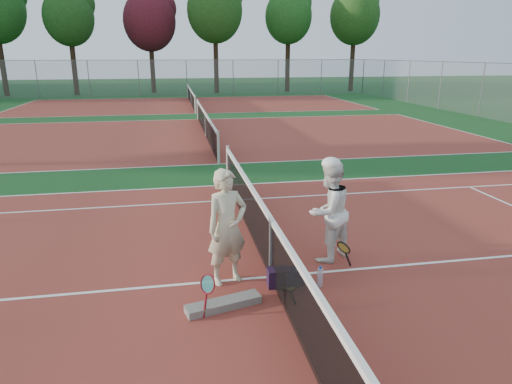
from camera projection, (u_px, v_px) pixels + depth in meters
ground at (270, 277)px, 7.35m from camera, size 130.00×130.00×0.00m
court_main at (270, 277)px, 7.35m from camera, size 23.77×10.97×0.01m
court_far_a at (206, 136)px, 20.06m from camera, size 23.77×10.97×0.01m
court_far_b at (191, 104)px, 32.77m from camera, size 23.77×10.97×0.01m
net_main at (271, 248)px, 7.20m from camera, size 0.10×10.98×1.02m
net_far_a at (205, 124)px, 19.91m from camera, size 0.10×10.98×1.02m
net_far_b at (191, 97)px, 32.62m from camera, size 0.10×10.98×1.02m
fence_back at (187, 78)px, 38.93m from camera, size 32.00×0.06×3.00m
player_a at (227, 227)px, 6.96m from camera, size 0.78×0.64×1.82m
player_b at (329, 211)px, 7.76m from camera, size 1.07×1.00×1.76m
racket_red at (208, 295)px, 6.22m from camera, size 0.32×0.31×0.59m
racket_black_held at (343, 256)px, 7.50m from camera, size 0.43×0.42×0.53m
racket_spare at (289, 287)px, 6.97m from camera, size 0.29×0.61×0.07m
sports_bag_navy at (292, 278)px, 7.05m from camera, size 0.39×0.32×0.27m
sports_bag_purple at (279, 277)px, 7.03m from camera, size 0.36×0.26×0.29m
net_cover_canvas at (224, 304)px, 6.44m from camera, size 1.12×0.52×0.11m
water_bottle at (320, 278)px, 7.01m from camera, size 0.09×0.09×0.30m
tree_back_1 at (69, 18)px, 38.48m from camera, size 4.18×4.18×8.88m
tree_back_maroon at (150, 21)px, 40.93m from camera, size 4.67×4.67×9.03m
tree_back_3 at (215, 11)px, 40.84m from camera, size 4.97×4.97×10.08m
tree_back_4 at (288, 17)px, 42.23m from camera, size 4.33×4.33×9.31m
tree_back_5 at (355, 16)px, 42.91m from camera, size 4.65×4.65×9.61m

